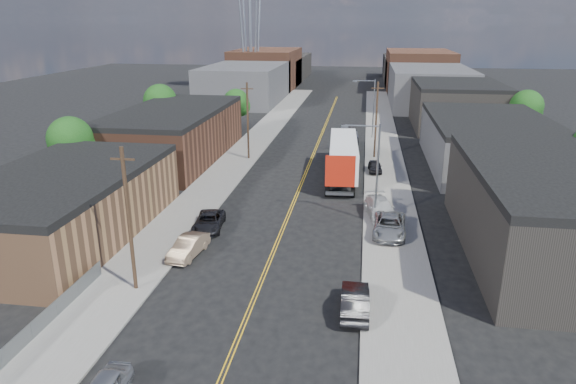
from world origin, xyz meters
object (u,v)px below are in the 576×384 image
(car_right_lot_a, at_px, (389,226))
(car_right_lot_c, at_px, (375,166))
(car_right_oncoming, at_px, (355,301))
(car_left_c, at_px, (209,222))
(semi_truck, at_px, (344,154))
(car_right_lot_b, at_px, (380,208))
(car_left_b, at_px, (188,247))
(car_ahead_truck, at_px, (348,143))

(car_right_lot_a, distance_m, car_right_lot_c, 19.11)
(car_right_lot_c, bearing_deg, car_right_oncoming, -96.20)
(car_left_c, height_order, car_right_lot_a, car_right_lot_a)
(car_left_c, xyz_separation_m, car_right_lot_c, (14.60, 19.88, 0.09))
(semi_truck, height_order, car_right_lot_b, semi_truck)
(car_left_b, xyz_separation_m, car_right_lot_a, (15.58, 6.24, 0.18))
(car_left_c, distance_m, car_right_lot_a, 15.60)
(car_right_oncoming, xyz_separation_m, car_right_lot_a, (2.58, 12.54, 0.13))
(car_right_lot_a, xyz_separation_m, car_ahead_truck, (-4.68, 31.18, -0.14))
(car_left_b, distance_m, car_right_oncoming, 14.44)
(car_right_oncoming, bearing_deg, car_left_c, -43.21)
(car_ahead_truck, bearing_deg, car_right_lot_c, -68.67)
(car_ahead_truck, bearing_deg, car_right_oncoming, -82.92)
(car_left_b, relative_size, car_ahead_truck, 0.80)
(car_right_oncoming, relative_size, car_right_lot_a, 0.86)
(car_left_c, distance_m, car_right_oncoming, 17.52)
(car_left_b, distance_m, car_right_lot_c, 29.23)
(car_left_c, relative_size, car_right_oncoming, 1.03)
(car_left_c, bearing_deg, car_right_lot_a, -3.52)
(car_right_lot_b, bearing_deg, car_left_b, -156.33)
(semi_truck, xyz_separation_m, car_right_lot_c, (3.70, 1.59, -1.83))
(car_right_oncoming, height_order, car_right_lot_c, car_right_oncoming)
(car_left_c, relative_size, car_right_lot_a, 0.89)
(semi_truck, bearing_deg, car_left_b, -117.70)
(car_right_lot_a, height_order, car_right_lot_b, car_right_lot_b)
(car_left_b, height_order, car_right_lot_a, car_right_lot_a)
(car_right_oncoming, distance_m, car_right_lot_b, 16.72)
(car_right_lot_a, xyz_separation_m, car_right_lot_c, (-0.98, 19.08, -0.15))
(car_right_lot_c, relative_size, car_ahead_truck, 0.65)
(car_right_lot_c, bearing_deg, car_left_c, -129.59)
(car_right_lot_c, height_order, car_ahead_truck, car_ahead_truck)
(car_left_c, height_order, car_right_oncoming, car_right_oncoming)
(car_left_b, relative_size, car_right_lot_c, 1.22)
(semi_truck, height_order, car_right_oncoming, semi_truck)
(car_right_oncoming, bearing_deg, semi_truck, -87.12)
(car_right_lot_a, bearing_deg, car_right_oncoming, -98.46)
(car_left_c, relative_size, car_ahead_truck, 0.87)
(car_right_oncoming, bearing_deg, car_right_lot_b, -97.62)
(car_right_lot_b, height_order, car_right_lot_c, car_right_lot_b)
(semi_truck, relative_size, car_right_lot_c, 4.64)
(car_right_oncoming, relative_size, car_ahead_truck, 0.85)
(car_right_lot_a, bearing_deg, semi_truck, 108.14)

